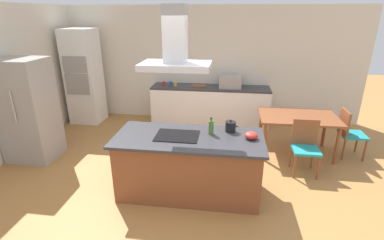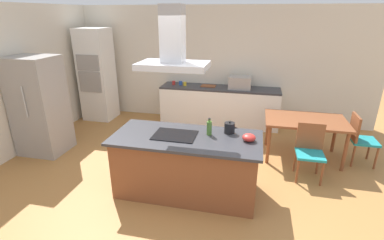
{
  "view_description": "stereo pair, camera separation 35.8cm",
  "coord_description": "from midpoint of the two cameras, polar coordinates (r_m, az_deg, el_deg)",
  "views": [
    {
      "loc": [
        0.53,
        -3.6,
        2.53
      ],
      "look_at": [
        -0.01,
        0.4,
        1.0
      ],
      "focal_mm": 26.58,
      "sensor_mm": 36.0,
      "label": 1
    },
    {
      "loc": [
        0.89,
        -3.53,
        2.53
      ],
      "look_at": [
        -0.01,
        0.4,
        1.0
      ],
      "focal_mm": 26.58,
      "sensor_mm": 36.0,
      "label": 2
    }
  ],
  "objects": [
    {
      "name": "ground",
      "position": [
        5.71,
        -0.22,
        -5.54
      ],
      "size": [
        16.0,
        16.0,
        0.0
      ],
      "primitive_type": "plane",
      "color": "#AD753D"
    },
    {
      "name": "wall_back",
      "position": [
        6.95,
        1.79,
        11.0
      ],
      "size": [
        7.2,
        0.1,
        2.7
      ],
      "primitive_type": "cube",
      "color": "beige",
      "rests_on": "ground"
    },
    {
      "name": "wall_left",
      "position": [
        6.29,
        -34.14,
        6.39
      ],
      "size": [
        0.1,
        8.8,
        2.7
      ],
      "primitive_type": "cube",
      "color": "beige",
      "rests_on": "ground"
    },
    {
      "name": "kitchen_island",
      "position": [
        4.19,
        -3.1,
        -9.0
      ],
      "size": [
        2.1,
        0.95,
        0.9
      ],
      "color": "brown",
      "rests_on": "ground"
    },
    {
      "name": "cooktop",
      "position": [
        4.02,
        -5.56,
        -3.2
      ],
      "size": [
        0.6,
        0.44,
        0.01
      ],
      "primitive_type": "cube",
      "color": "black",
      "rests_on": "kitchen_island"
    },
    {
      "name": "tea_kettle",
      "position": [
        4.14,
        5.31,
        -1.35
      ],
      "size": [
        0.2,
        0.15,
        0.18
      ],
      "color": "black",
      "rests_on": "kitchen_island"
    },
    {
      "name": "olive_oil_bottle",
      "position": [
        4.03,
        1.32,
        -1.49
      ],
      "size": [
        0.07,
        0.07,
        0.25
      ],
      "color": "#47722D",
      "rests_on": "kitchen_island"
    },
    {
      "name": "mixing_bowl",
      "position": [
        3.95,
        9.27,
        -3.12
      ],
      "size": [
        0.18,
        0.18,
        0.1
      ],
      "primitive_type": "ellipsoid",
      "color": "red",
      "rests_on": "kitchen_island"
    },
    {
      "name": "back_counter",
      "position": [
        6.8,
        2.12,
        2.96
      ],
      "size": [
        2.75,
        0.62,
        0.9
      ],
      "color": "white",
      "rests_on": "ground"
    },
    {
      "name": "countertop_microwave",
      "position": [
        6.62,
        6.14,
        7.65
      ],
      "size": [
        0.5,
        0.38,
        0.28
      ],
      "primitive_type": "cube",
      "color": "#9E9993",
      "rests_on": "back_counter"
    },
    {
      "name": "coffee_mug_red",
      "position": [
        6.88,
        -7.19,
        7.3
      ],
      "size": [
        0.08,
        0.08,
        0.09
      ],
      "primitive_type": "cylinder",
      "color": "red",
      "rests_on": "back_counter"
    },
    {
      "name": "coffee_mug_blue",
      "position": [
        6.86,
        -5.81,
        7.32
      ],
      "size": [
        0.08,
        0.08,
        0.09
      ],
      "primitive_type": "cylinder",
      "color": "#2D56B2",
      "rests_on": "back_counter"
    },
    {
      "name": "coffee_mug_yellow",
      "position": [
        6.78,
        -4.89,
        7.17
      ],
      "size": [
        0.08,
        0.08,
        0.09
      ],
      "primitive_type": "cylinder",
      "color": "gold",
      "rests_on": "back_counter"
    },
    {
      "name": "cutting_board",
      "position": [
        6.76,
        -0.12,
        6.9
      ],
      "size": [
        0.34,
        0.24,
        0.02
      ],
      "primitive_type": "cube",
      "color": "brown",
      "rests_on": "back_counter"
    },
    {
      "name": "wall_oven_stack",
      "position": [
        7.33,
        -22.2,
        8.01
      ],
      "size": [
        0.7,
        0.66,
        2.2
      ],
      "color": "white",
      "rests_on": "ground"
    },
    {
      "name": "refrigerator",
      "position": [
        5.88,
        -31.59,
        1.62
      ],
      "size": [
        0.8,
        0.73,
        1.82
      ],
      "color": "#9E9993",
      "rests_on": "ground"
    },
    {
      "name": "dining_table",
      "position": [
        5.54,
        18.78,
        -0.04
      ],
      "size": [
        1.4,
        0.9,
        0.75
      ],
      "color": "brown",
      "rests_on": "ground"
    },
    {
      "name": "chair_facing_island",
      "position": [
        5.0,
        19.88,
        -4.44
      ],
      "size": [
        0.42,
        0.42,
        0.89
      ],
      "color": "teal",
      "rests_on": "ground"
    },
    {
      "name": "chair_at_right_end",
      "position": [
        5.84,
        27.42,
        -1.92
      ],
      "size": [
        0.42,
        0.42,
        0.89
      ],
      "color": "teal",
      "rests_on": "ground"
    },
    {
      "name": "range_hood",
      "position": [
        3.7,
        -6.21,
        13.99
      ],
      "size": [
        0.9,
        0.55,
        0.78
      ],
      "color": "#ADADB2"
    }
  ]
}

